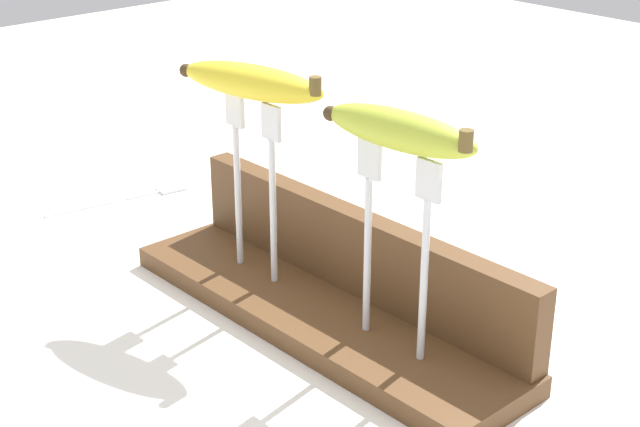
{
  "coord_description": "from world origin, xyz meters",
  "views": [
    {
      "loc": [
        0.63,
        -0.58,
        0.49
      ],
      "look_at": [
        0.0,
        0.0,
        0.12
      ],
      "focal_mm": 54.35,
      "sensor_mm": 36.0,
      "label": 1
    }
  ],
  "objects_px": {
    "fork_stand_left": "(251,172)",
    "fork_fallen_near": "(134,196)",
    "fork_stand_right": "(393,233)",
    "banana_raised_left": "(249,82)",
    "banana_raised_right": "(397,131)"
  },
  "relations": [
    {
      "from": "banana_raised_left",
      "to": "banana_raised_right",
      "type": "height_order",
      "value": "same"
    },
    {
      "from": "fork_stand_right",
      "to": "banana_raised_left",
      "type": "xyz_separation_m",
      "value": [
        -0.2,
        -0.0,
        0.1
      ]
    },
    {
      "from": "fork_stand_left",
      "to": "fork_fallen_near",
      "type": "relative_size",
      "value": 0.99
    },
    {
      "from": "fork_stand_left",
      "to": "fork_stand_right",
      "type": "relative_size",
      "value": 1.01
    },
    {
      "from": "banana_raised_right",
      "to": "fork_fallen_near",
      "type": "height_order",
      "value": "banana_raised_right"
    },
    {
      "from": "fork_stand_right",
      "to": "banana_raised_right",
      "type": "bearing_deg",
      "value": -174.08
    },
    {
      "from": "fork_stand_left",
      "to": "fork_stand_right",
      "type": "height_order",
      "value": "fork_stand_left"
    },
    {
      "from": "banana_raised_left",
      "to": "banana_raised_right",
      "type": "relative_size",
      "value": 1.1
    },
    {
      "from": "banana_raised_left",
      "to": "fork_stand_right",
      "type": "bearing_deg",
      "value": 0.0
    },
    {
      "from": "fork_stand_left",
      "to": "fork_stand_right",
      "type": "bearing_deg",
      "value": 0.0
    },
    {
      "from": "banana_raised_right",
      "to": "fork_fallen_near",
      "type": "xyz_separation_m",
      "value": [
        -0.51,
        0.05,
        -0.23
      ]
    },
    {
      "from": "fork_stand_left",
      "to": "banana_raised_right",
      "type": "distance_m",
      "value": 0.22
    },
    {
      "from": "fork_stand_right",
      "to": "fork_fallen_near",
      "type": "distance_m",
      "value": 0.53
    },
    {
      "from": "fork_fallen_near",
      "to": "banana_raised_right",
      "type": "bearing_deg",
      "value": -5.04
    },
    {
      "from": "fork_stand_right",
      "to": "fork_fallen_near",
      "type": "height_order",
      "value": "fork_stand_right"
    }
  ]
}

